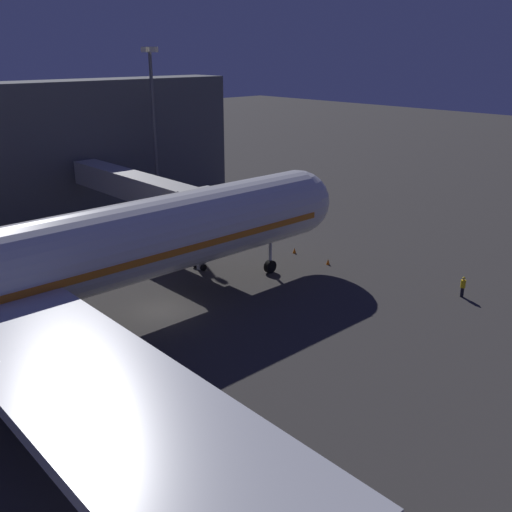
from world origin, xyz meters
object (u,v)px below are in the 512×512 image
(ground_crew_near_nose_gear, at_px, (463,286))
(traffic_cone_nose_starboard, at_px, (294,250))
(traffic_cone_nose_port, at_px, (328,262))
(jet_bridge, at_px, (150,191))
(apron_floodlight_mast, at_px, (154,120))

(ground_crew_near_nose_gear, height_order, traffic_cone_nose_starboard, ground_crew_near_nose_gear)
(traffic_cone_nose_port, bearing_deg, traffic_cone_nose_starboard, 0.00)
(traffic_cone_nose_starboard, bearing_deg, ground_crew_near_nose_gear, -172.00)
(jet_bridge, bearing_deg, traffic_cone_nose_starboard, -137.63)
(ground_crew_near_nose_gear, relative_size, traffic_cone_nose_port, 3.19)
(jet_bridge, distance_m, ground_crew_near_nose_gear, 30.35)
(apron_floodlight_mast, bearing_deg, traffic_cone_nose_starboard, -178.42)
(jet_bridge, bearing_deg, ground_crew_near_nose_gear, -156.29)
(ground_crew_near_nose_gear, xyz_separation_m, traffic_cone_nose_starboard, (16.80, 2.36, -0.69))
(traffic_cone_nose_starboard, bearing_deg, apron_floodlight_mast, 1.58)
(apron_floodlight_mast, distance_m, ground_crew_near_nose_gear, 41.49)
(apron_floodlight_mast, bearing_deg, traffic_cone_nose_port, -178.67)
(ground_crew_near_nose_gear, bearing_deg, traffic_cone_nose_port, 10.78)
(apron_floodlight_mast, relative_size, traffic_cone_nose_port, 35.47)
(apron_floodlight_mast, bearing_deg, jet_bridge, 144.57)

